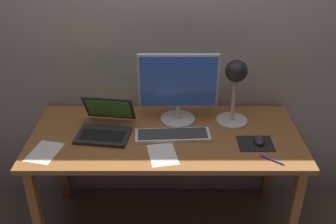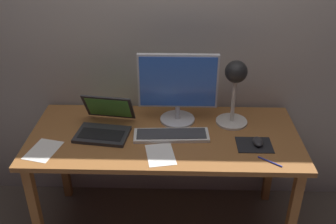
# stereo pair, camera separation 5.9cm
# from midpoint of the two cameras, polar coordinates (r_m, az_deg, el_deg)

# --- Properties ---
(back_wall) EXTENTS (4.80, 0.06, 2.60)m
(back_wall) POSITION_cam_midpoint_polar(r_m,az_deg,el_deg) (2.42, -1.31, 13.15)
(back_wall) COLOR #A8A099
(back_wall) RESTS_ON ground
(desk) EXTENTS (1.60, 0.70, 0.74)m
(desk) POSITION_cam_midpoint_polar(r_m,az_deg,el_deg) (2.33, -1.29, -4.96)
(desk) COLOR #935B2D
(desk) RESTS_ON ground
(monitor) EXTENTS (0.48, 0.22, 0.44)m
(monitor) POSITION_cam_midpoint_polar(r_m,az_deg,el_deg) (2.32, 0.58, 3.89)
(monitor) COLOR silver
(monitor) RESTS_ON desk
(keyboard_main) EXTENTS (0.45, 0.16, 0.03)m
(keyboard_main) POSITION_cam_midpoint_polar(r_m,az_deg,el_deg) (2.26, -0.26, -3.44)
(keyboard_main) COLOR silver
(keyboard_main) RESTS_ON desk
(laptop) EXTENTS (0.34, 0.35, 0.21)m
(laptop) POSITION_cam_midpoint_polar(r_m,az_deg,el_deg) (2.33, -10.10, -1.53)
(laptop) COLOR #28282B
(laptop) RESTS_ON desk
(desk_lamp) EXTENTS (0.19, 0.19, 0.41)m
(desk_lamp) POSITION_cam_midpoint_polar(r_m,az_deg,el_deg) (2.31, 9.02, 4.42)
(desk_lamp) COLOR beige
(desk_lamp) RESTS_ON desk
(mousepad) EXTENTS (0.20, 0.16, 0.00)m
(mousepad) POSITION_cam_midpoint_polar(r_m,az_deg,el_deg) (2.25, 11.91, -4.58)
(mousepad) COLOR black
(mousepad) RESTS_ON desk
(mouse) EXTENTS (0.06, 0.10, 0.03)m
(mouse) POSITION_cam_midpoint_polar(r_m,az_deg,el_deg) (2.25, 12.42, -4.08)
(mouse) COLOR #28282B
(mouse) RESTS_ON mousepad
(paper_sheet_near_mouse) EXTENTS (0.19, 0.23, 0.00)m
(paper_sheet_near_mouse) POSITION_cam_midpoint_polar(r_m,az_deg,el_deg) (2.12, -1.79, -6.36)
(paper_sheet_near_mouse) COLOR white
(paper_sheet_near_mouse) RESTS_ON desk
(paper_sheet_by_keyboard) EXTENTS (0.19, 0.24, 0.00)m
(paper_sheet_by_keyboard) POSITION_cam_midpoint_polar(r_m,az_deg,el_deg) (2.25, -18.77, -5.72)
(paper_sheet_by_keyboard) COLOR white
(paper_sheet_by_keyboard) RESTS_ON desk
(pen) EXTENTS (0.12, 0.09, 0.01)m
(pen) POSITION_cam_midpoint_polar(r_m,az_deg,el_deg) (2.14, 14.20, -6.88)
(pen) COLOR #2633A5
(pen) RESTS_ON desk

